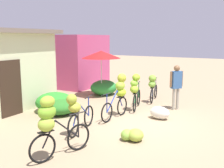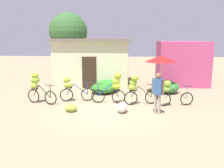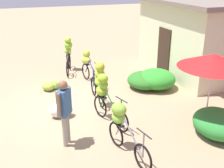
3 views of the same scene
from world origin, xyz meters
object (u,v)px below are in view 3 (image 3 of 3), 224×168
object	(u,v)px
building_low	(197,36)
person_bystander	(64,106)
market_umbrella	(214,61)
bicycle_near_pile	(88,64)
bicycle_leftmost	(68,51)
bicycle_by_shop	(105,95)
bicycle_center_loaded	(99,79)
bicycle_rightmost	(122,125)
produce_sack	(61,110)
banana_pile_on_ground	(50,86)

from	to	relation	value
building_low	person_bystander	xyz separation A→B (m)	(3.70, -6.44, -0.50)
market_umbrella	bicycle_near_pile	size ratio (longest dim) A/B	1.28
bicycle_leftmost	bicycle_by_shop	bearing A→B (deg)	1.20
bicycle_center_loaded	building_low	bearing A→B (deg)	109.71
market_umbrella	bicycle_near_pile	bearing A→B (deg)	-156.25
bicycle_leftmost	bicycle_rightmost	distance (m)	6.36
bicycle_leftmost	bicycle_by_shop	size ratio (longest dim) A/B	0.97
bicycle_by_shop	bicycle_rightmost	bearing A→B (deg)	-3.83
produce_sack	bicycle_leftmost	bearing A→B (deg)	165.14
produce_sack	bicycle_center_loaded	bearing A→B (deg)	108.16
market_umbrella	banana_pile_on_ground	size ratio (longest dim) A/B	3.08
banana_pile_on_ground	building_low	bearing A→B (deg)	89.92
bicycle_leftmost	bicycle_rightmost	bearing A→B (deg)	-0.05
bicycle_near_pile	produce_sack	distance (m)	3.08
bicycle_leftmost	building_low	bearing A→B (deg)	69.63
bicycle_leftmost	produce_sack	xyz separation A→B (m)	(4.16, -1.10, -0.67)
bicycle_leftmost	produce_sack	world-z (taller)	bicycle_leftmost
bicycle_rightmost	banana_pile_on_ground	bearing A→B (deg)	-165.91
bicycle_by_shop	bicycle_rightmost	xyz separation A→B (m)	(1.58, -0.11, -0.09)
bicycle_near_pile	bicycle_rightmost	xyz separation A→B (m)	(4.79, -0.48, 0.01)
bicycle_leftmost	banana_pile_on_ground	bearing A→B (deg)	-30.10
market_umbrella	produce_sack	xyz separation A→B (m)	(-2.06, -3.63, -1.78)
bicycle_near_pile	banana_pile_on_ground	xyz separation A→B (m)	(0.36, -1.60, -0.55)
bicycle_center_loaded	banana_pile_on_ground	distance (m)	2.36
bicycle_rightmost	bicycle_by_shop	bearing A→B (deg)	176.17
building_low	bicycle_leftmost	world-z (taller)	building_low
bicycle_center_loaded	produce_sack	world-z (taller)	bicycle_center_loaded
banana_pile_on_ground	produce_sack	xyz separation A→B (m)	(2.23, 0.01, 0.06)
building_low	bicycle_by_shop	bearing A→B (deg)	-60.94
bicycle_center_loaded	market_umbrella	bearing A→B (deg)	42.27
bicycle_center_loaded	bicycle_by_shop	distance (m)	1.08
bicycle_near_pile	banana_pile_on_ground	world-z (taller)	bicycle_near_pile
bicycle_by_shop	bicycle_rightmost	size ratio (longest dim) A/B	0.97
bicycle_center_loaded	bicycle_rightmost	distance (m)	2.66
person_bystander	market_umbrella	bearing A→B (deg)	81.08
person_bystander	bicycle_rightmost	bearing A→B (deg)	59.18
building_low	person_bystander	size ratio (longest dim) A/B	3.08
building_low	banana_pile_on_ground	distance (m)	6.49
building_low	bicycle_near_pile	size ratio (longest dim) A/B	3.15
building_low	bicycle_leftmost	size ratio (longest dim) A/B	3.32
building_low	bicycle_by_shop	distance (m)	5.90
bicycle_near_pile	person_bystander	xyz separation A→B (m)	(4.07, -1.70, 0.36)
bicycle_near_pile	bicycle_by_shop	xyz separation A→B (m)	(3.21, -0.38, 0.10)
bicycle_center_loaded	person_bystander	distance (m)	2.42
market_umbrella	bicycle_near_pile	world-z (taller)	market_umbrella
market_umbrella	produce_sack	world-z (taller)	market_umbrella
bicycle_rightmost	banana_pile_on_ground	size ratio (longest dim) A/B	2.42
bicycle_by_shop	person_bystander	xyz separation A→B (m)	(0.85, -1.32, 0.25)
market_umbrella	person_bystander	world-z (taller)	market_umbrella
bicycle_rightmost	bicycle_near_pile	bearing A→B (deg)	174.23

